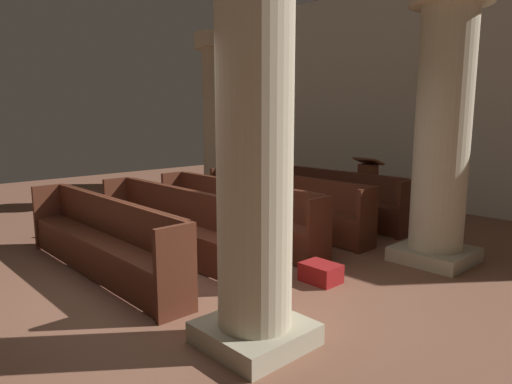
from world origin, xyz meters
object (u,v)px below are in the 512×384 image
(lectern, at_px, (367,190))
(kneeler_box_red, at_px, (321,273))
(pew_row_3, at_px, (176,221))
(pew_row_2, at_px, (235,210))
(pillar_aisle_side, at_px, (443,121))
(hymn_book, at_px, (276,172))
(pew_row_4, at_px, (102,235))
(pillar_far_side, at_px, (219,118))
(pew_row_0, at_px, (324,194))
(pew_row_1, at_px, (283,201))
(pillar_aisle_rear, at_px, (255,126))

(lectern, height_order, kneeler_box_red, lectern)
(pew_row_3, bearing_deg, kneeler_box_red, 18.67)
(pew_row_2, bearing_deg, pillar_aisle_side, 27.51)
(hymn_book, bearing_deg, pew_row_4, -83.73)
(pew_row_2, bearing_deg, kneeler_box_red, -11.15)
(pillar_far_side, relative_size, kneeler_box_red, 8.19)
(pillar_aisle_side, height_order, pillar_far_side, same)
(pew_row_0, relative_size, pew_row_4, 1.00)
(pew_row_1, bearing_deg, pillar_aisle_rear, -49.95)
(lectern, distance_m, hymn_book, 2.02)
(pew_row_1, height_order, pew_row_4, same)
(pew_row_0, distance_m, pew_row_1, 1.04)
(pew_row_2, bearing_deg, pillar_far_side, 145.82)
(pew_row_1, relative_size, pillar_far_side, 0.95)
(kneeler_box_red, bearing_deg, pillar_far_side, 155.08)
(pew_row_0, distance_m, lectern, 1.04)
(pew_row_3, distance_m, pillar_aisle_side, 3.64)
(pew_row_0, xyz_separation_m, pew_row_3, (0.00, -3.12, 0.00))
(pillar_aisle_side, relative_size, kneeler_box_red, 8.19)
(pew_row_1, bearing_deg, pew_row_2, -90.00)
(pew_row_4, bearing_deg, pew_row_1, 90.00)
(pew_row_0, relative_size, kneeler_box_red, 7.78)
(pew_row_2, relative_size, pillar_aisle_rear, 0.95)
(pillar_aisle_side, bearing_deg, hymn_book, -178.73)
(hymn_book, bearing_deg, pew_row_0, 66.97)
(pillar_aisle_rear, distance_m, lectern, 5.63)
(pew_row_1, bearing_deg, pew_row_0, 90.00)
(pew_row_4, bearing_deg, pillar_aisle_side, 53.70)
(pew_row_0, relative_size, pillar_aisle_side, 0.95)
(pew_row_4, xyz_separation_m, lectern, (0.24, 5.17, -0.02))
(pillar_aisle_side, relative_size, pillar_aisle_rear, 1.00)
(kneeler_box_red, bearing_deg, lectern, 116.06)
(pew_row_4, xyz_separation_m, hymn_book, (-0.36, 3.30, 0.43))
(pew_row_4, bearing_deg, pew_row_2, 90.00)
(pew_row_4, bearing_deg, pillar_aisle_rear, 4.09)
(pew_row_0, height_order, pew_row_1, same)
(pew_row_2, bearing_deg, pew_row_3, -90.00)
(pew_row_0, bearing_deg, hymn_book, -113.03)
(pew_row_2, bearing_deg, pew_row_1, 90.00)
(pew_row_1, distance_m, pillar_aisle_side, 2.82)
(pillar_aisle_side, height_order, hymn_book, pillar_aisle_side)
(pew_row_4, height_order, hymn_book, hymn_book)
(pew_row_3, relative_size, lectern, 3.04)
(hymn_book, height_order, kneeler_box_red, hymn_book)
(hymn_book, bearing_deg, kneeler_box_red, -34.89)
(pew_row_0, distance_m, pillar_aisle_rear, 4.87)
(pillar_aisle_rear, bearing_deg, pew_row_3, 160.77)
(pew_row_4, bearing_deg, hymn_book, 96.27)
(pew_row_0, height_order, pew_row_4, same)
(pew_row_1, distance_m, lectern, 2.07)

